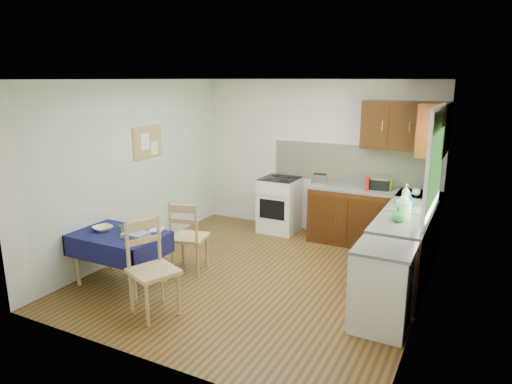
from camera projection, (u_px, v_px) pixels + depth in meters
The scene contains 33 objects.
floor at pixel (258, 276), 5.97m from camera, with size 4.20×4.20×0.00m, color #462E12.
ceiling at pixel (258, 79), 5.36m from camera, with size 4.00×4.20×0.02m, color white.
wall_back at pixel (316, 157), 7.48m from camera, with size 4.00×0.02×2.50m, color silver.
wall_front at pixel (145, 232), 3.85m from camera, with size 4.00×0.02×2.50m, color silver.
wall_left at pixel (134, 169), 6.55m from camera, with size 0.02×4.20×2.50m, color silver.
wall_right at pixel (428, 202), 4.78m from camera, with size 0.02×4.20×2.50m, color silver.
base_cabinets at pixel (385, 232), 6.35m from camera, with size 1.90×2.30×0.86m.
worktop_back at pixel (374, 190), 6.84m from camera, with size 1.90×0.60×0.04m, color #5F5F63.
worktop_right at pixel (406, 216), 5.56m from camera, with size 0.60×1.70×0.04m, color #5F5F63.
worktop_corner at pixel (419, 195), 6.56m from camera, with size 0.60×0.60×0.04m, color #5F5F63.
splashback at pixel (354, 164), 7.19m from camera, with size 2.70×0.02×0.60m, color beige.
upper_cabinets at pixel (412, 127), 6.40m from camera, with size 1.20×0.85×0.70m.
stove at pixel (280, 204), 7.63m from camera, with size 0.60×0.61×0.92m.
window at pixel (436, 155), 5.30m from camera, with size 0.04×1.48×1.26m.
fridge at pixel (382, 288), 4.63m from camera, with size 0.58×0.60×0.89m.
corkboard at pixel (148, 142), 6.71m from camera, with size 0.04×0.62×0.47m.
dining_table at pixel (119, 241), 5.61m from camera, with size 1.11×0.75×0.67m.
chair_far at pixel (188, 235), 5.98m from camera, with size 0.52×0.52×0.98m.
chair_near at pixel (151, 265), 4.92m from camera, with size 0.61×0.61×1.05m.
toaster at pixel (320, 179), 7.11m from camera, with size 0.23×0.14×0.18m.
sandwich_press at pixel (379, 183), 6.83m from camera, with size 0.32×0.27×0.18m.
sauce_bottle at pixel (367, 183), 6.72m from camera, with size 0.05×0.05×0.23m, color red.
yellow_packet at pixel (388, 184), 6.80m from camera, with size 0.12×0.08×0.16m, color gold.
dish_rack at pixel (405, 208), 5.73m from camera, with size 0.41×0.31×0.19m.
kettle at pixel (404, 209), 5.34m from camera, with size 0.17×0.17×0.29m.
cup at pixel (416, 193), 6.43m from camera, with size 0.12×0.12×0.09m, color white.
soap_bottle_a at pixel (406, 195), 5.89m from camera, with size 0.11×0.11×0.29m, color white.
soap_bottle_b at pixel (410, 201), 5.80m from camera, with size 0.09×0.09×0.20m, color #1B5BA2.
soap_bottle_c at pixel (398, 214), 5.25m from camera, with size 0.14×0.14×0.18m, color green.
plate_bowl at pixel (103, 228), 5.68m from camera, with size 0.23×0.23×0.06m, color beige.
book at pixel (150, 229), 5.71m from camera, with size 0.17×0.23×0.02m, color white.
spice_jar at pixel (121, 229), 5.60m from camera, with size 0.04×0.04×0.09m, color #227F2B.
tea_towel at pixel (136, 235), 5.46m from camera, with size 0.29×0.22×0.05m, color navy.
Camera 1 is at (2.50, -4.93, 2.51)m, focal length 32.00 mm.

